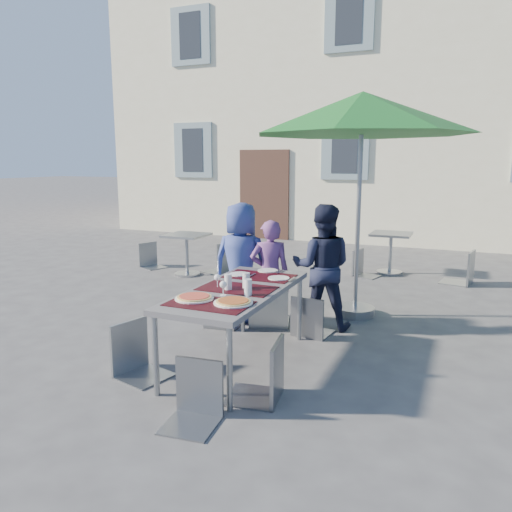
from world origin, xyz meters
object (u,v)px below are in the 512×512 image
at_px(chair_2, 311,292).
at_px(bg_chair_r_0, 223,238).
at_px(pizza_near_right, 233,302).
at_px(bg_chair_l_0, 150,240).
at_px(chair_4, 265,334).
at_px(cafe_table_0, 187,248).
at_px(chair_0, 221,286).
at_px(pizza_near_left, 194,297).
at_px(chair_1, 269,275).
at_px(child_2, 322,267).
at_px(patio_umbrella, 362,115).
at_px(bg_chair_r_1, 465,247).
at_px(chair_3, 135,317).
at_px(child_0, 241,262).
at_px(bg_chair_l_1, 363,247).
at_px(cafe_table_1, 391,247).
at_px(dining_table, 237,294).
at_px(chair_5, 194,357).
at_px(child_1, 270,274).

height_order(chair_2, bg_chair_r_0, bg_chair_r_0).
height_order(pizza_near_right, bg_chair_l_0, bg_chair_l_0).
xyz_separation_m(chair_4, bg_chair_r_0, (-2.44, 4.06, 0.06)).
bearing_deg(cafe_table_0, chair_0, -51.11).
bearing_deg(chair_0, bg_chair_r_0, 116.49).
bearing_deg(pizza_near_left, chair_1, 88.47).
relative_size(child_2, patio_umbrella, 0.53).
xyz_separation_m(pizza_near_left, chair_2, (0.60, 1.51, -0.26)).
xyz_separation_m(child_2, bg_chair_r_1, (1.51, 2.93, -0.13)).
distance_m(pizza_near_left, bg_chair_r_1, 5.24).
bearing_deg(chair_3, pizza_near_left, 10.00).
bearing_deg(child_0, bg_chair_l_1, -110.50).
xyz_separation_m(cafe_table_1, bg_chair_r_1, (1.19, -0.31, 0.13)).
distance_m(chair_0, bg_chair_l_1, 3.48).
bearing_deg(patio_umbrella, dining_table, -109.84).
distance_m(pizza_near_left, cafe_table_1, 5.19).
height_order(chair_1, bg_chair_r_1, chair_1).
xyz_separation_m(chair_2, patio_umbrella, (0.30, 0.96, 1.95)).
bearing_deg(pizza_near_left, chair_2, 68.41).
distance_m(chair_3, bg_chair_r_0, 4.24).
distance_m(dining_table, chair_4, 0.79).
bearing_deg(child_2, pizza_near_right, 69.88).
bearing_deg(pizza_near_right, child_0, 112.73).
bearing_deg(chair_4, dining_table, 132.04).
bearing_deg(cafe_table_1, bg_chair_l_0, -163.91).
bearing_deg(bg_chair_l_0, pizza_near_right, -47.51).
bearing_deg(chair_4, patio_umbrella, 85.67).
bearing_deg(child_0, bg_chair_l_0, -41.44).
bearing_deg(bg_chair_l_1, bg_chair_r_0, -161.91).
distance_m(child_0, bg_chair_l_1, 3.14).
xyz_separation_m(patio_umbrella, bg_chair_r_1, (1.24, 2.32, -1.86)).
height_order(dining_table, child_0, child_0).
bearing_deg(dining_table, chair_4, -47.96).
height_order(child_0, chair_5, child_0).
distance_m(chair_1, chair_5, 2.29).
distance_m(pizza_near_right, child_0, 1.85).
height_order(pizza_near_left, chair_4, chair_4).
height_order(chair_5, bg_chair_r_0, bg_chair_r_0).
xyz_separation_m(pizza_near_right, chair_2, (0.23, 1.50, -0.26)).
bearing_deg(bg_chair_l_0, bg_chair_r_1, 9.38).
bearing_deg(child_1, patio_umbrella, -161.68).
relative_size(chair_5, cafe_table_1, 1.22).
bearing_deg(chair_4, child_2, 92.31).
bearing_deg(child_0, child_1, 168.92).
bearing_deg(child_2, cafe_table_1, -107.95).
bearing_deg(chair_2, child_0, 167.57).
bearing_deg(chair_1, chair_3, -109.07).
relative_size(child_0, patio_umbrella, 0.53).
xyz_separation_m(chair_5, bg_chair_r_0, (-2.08, 4.59, 0.12)).
relative_size(chair_5, cafe_table_0, 1.23).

